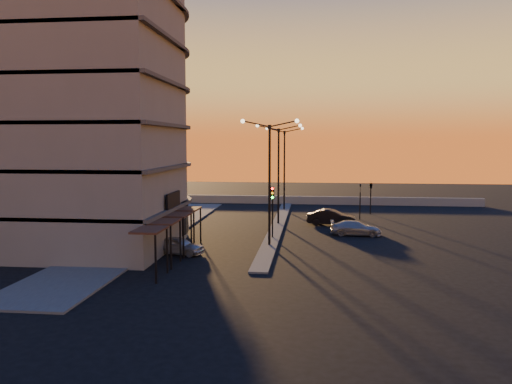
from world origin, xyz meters
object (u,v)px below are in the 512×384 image
(streetlamp_mid, at_px, (279,166))
(car_sedan, at_px, (331,217))
(car_wagon, at_px, (356,228))
(car_hatchback, at_px, (178,245))
(traffic_light_main, at_px, (272,204))

(streetlamp_mid, relative_size, car_sedan, 2.11)
(car_sedan, bearing_deg, car_wagon, -153.08)
(car_hatchback, xyz_separation_m, car_wagon, (12.95, 8.66, -0.01))
(car_hatchback, xyz_separation_m, car_sedan, (11.10, 13.62, 0.12))
(car_wagon, bearing_deg, car_hatchback, 126.14)
(traffic_light_main, distance_m, car_sedan, 9.12)
(car_hatchback, height_order, car_wagon, car_hatchback)
(streetlamp_mid, relative_size, car_hatchback, 2.58)
(car_sedan, height_order, car_wagon, car_sedan)
(traffic_light_main, relative_size, car_hatchback, 1.16)
(streetlamp_mid, height_order, car_wagon, streetlamp_mid)
(car_sedan, bearing_deg, traffic_light_main, 152.10)
(streetlamp_mid, bearing_deg, car_sedan, 2.24)
(traffic_light_main, distance_m, car_wagon, 7.60)
(car_hatchback, bearing_deg, car_sedan, -26.76)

